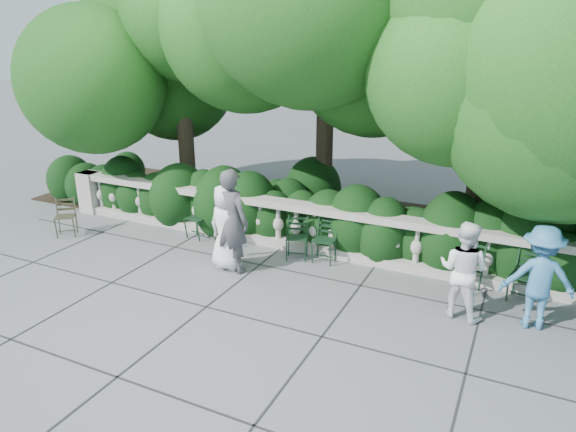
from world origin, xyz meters
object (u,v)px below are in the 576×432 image
at_px(person_woman_grey, 232,221).
at_px(person_older_blue, 539,278).
at_px(chair_c, 321,265).
at_px(chair_b, 193,240).
at_px(person_casual_man, 463,270).
at_px(chair_a, 224,248).
at_px(chair_weathered, 67,238).
at_px(chair_e, 296,262).
at_px(chair_d, 461,293).
at_px(person_businessman, 227,227).
at_px(chair_f, 517,304).

distance_m(person_woman_grey, person_older_blue, 5.06).
bearing_deg(chair_c, chair_b, 177.23).
bearing_deg(person_casual_man, person_woman_grey, 14.27).
xyz_separation_m(chair_a, person_woman_grey, (0.75, -0.82, 0.97)).
height_order(chair_a, chair_c, same).
xyz_separation_m(chair_a, chair_b, (-0.83, 0.10, 0.00)).
relative_size(chair_a, chair_weathered, 1.00).
height_order(chair_e, person_woman_grey, person_woman_grey).
relative_size(chair_d, person_woman_grey, 0.43).
xyz_separation_m(chair_b, person_woman_grey, (1.57, -0.92, 0.97)).
xyz_separation_m(chair_e, person_businessman, (-1.04, -0.78, 0.81)).
bearing_deg(chair_weathered, person_older_blue, -35.09).
relative_size(chair_c, chair_weathered, 1.00).
relative_size(person_businessman, person_older_blue, 1.02).
height_order(chair_b, person_casual_man, person_casual_man).
height_order(chair_weathered, person_businessman, person_businessman).
bearing_deg(person_older_blue, person_businessman, -9.18).
relative_size(person_woman_grey, person_casual_man, 1.25).
bearing_deg(chair_d, chair_c, -163.01).
height_order(chair_c, person_casual_man, person_casual_man).
xyz_separation_m(chair_c, chair_d, (2.58, -0.02, 0.00)).
bearing_deg(chair_e, person_casual_man, -31.46).
bearing_deg(chair_e, chair_weathered, 173.22).
xyz_separation_m(chair_c, person_businessman, (-1.53, -0.88, 0.81)).
xyz_separation_m(chair_f, chair_weathered, (-8.93, -1.07, 0.00)).
xyz_separation_m(chair_b, chair_weathered, (-2.52, -1.11, 0.00)).
bearing_deg(chair_f, person_woman_grey, -155.81).
bearing_deg(chair_d, person_businessman, -150.76).
distance_m(chair_c, chair_d, 2.58).
xyz_separation_m(chair_e, chair_f, (3.95, 0.05, 0.00)).
distance_m(chair_b, chair_weathered, 2.75).
height_order(chair_b, person_businessman, person_businessman).
bearing_deg(chair_f, chair_d, -167.79).
height_order(chair_d, person_older_blue, person_older_blue).
bearing_deg(chair_d, person_older_blue, -12.90).
xyz_separation_m(chair_e, person_woman_grey, (-0.90, -0.83, 0.97)).
distance_m(chair_a, chair_f, 5.59).
bearing_deg(chair_weathered, chair_f, -31.10).
height_order(chair_d, chair_f, same).
distance_m(chair_c, chair_weathered, 5.58).
distance_m(chair_f, chair_weathered, 9.00).
relative_size(chair_f, person_older_blue, 0.53).
bearing_deg(chair_b, chair_c, 8.98).
relative_size(chair_b, person_businessman, 0.52).
xyz_separation_m(chair_e, person_casual_man, (3.12, -0.73, 0.77)).
xyz_separation_m(chair_d, person_businessman, (-4.11, -0.85, 0.81)).
bearing_deg(person_casual_man, chair_e, -0.27).
relative_size(chair_c, chair_f, 1.00).
distance_m(chair_b, chair_c, 2.95).
bearing_deg(person_woman_grey, person_businessman, -6.25).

